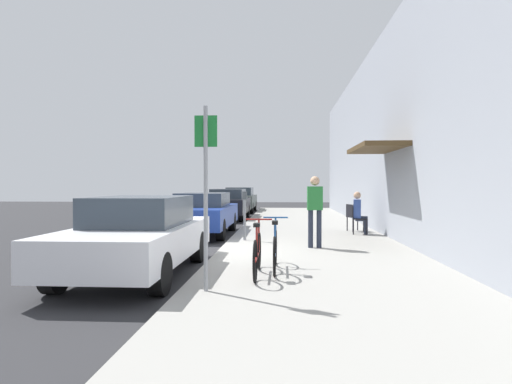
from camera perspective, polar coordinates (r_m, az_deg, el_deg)
The scene contains 15 objects.
ground_plane at distance 10.05m, azimuth -4.95°, elevation -8.29°, with size 60.00×60.00×0.00m, color #2D2D30.
sidewalk_slab at distance 11.93m, azimuth 7.34°, elevation -6.54°, with size 4.50×32.00×0.12m, color #9E9B93.
building_facade at distance 12.32m, azimuth 18.67°, elevation 7.98°, with size 1.40×32.00×6.27m.
parked_car_0 at distance 7.94m, azimuth -15.44°, elevation -5.52°, with size 1.80×4.40×1.40m.
parked_car_1 at distance 13.80m, azimuth -7.17°, elevation -2.80°, with size 1.80×4.40×1.36m.
parked_car_2 at distance 20.05m, azimuth -3.77°, elevation -1.55°, with size 1.80×4.40×1.42m.
parked_car_3 at distance 25.45m, azimuth -2.19°, elevation -0.98°, with size 1.80×4.40×1.47m.
parking_meter at distance 11.50m, azimuth -1.53°, elevation -2.68°, with size 0.12×0.10×1.32m.
street_sign at distance 6.01m, azimuth -6.76°, elevation 1.19°, with size 0.32×0.06×2.60m.
bicycle_0 at distance 7.07m, azimuth 0.17°, elevation -8.29°, with size 0.46×1.71×0.90m.
bicycle_1 at distance 7.51m, azimuth 2.58°, elevation -7.74°, with size 0.46×1.71×0.90m.
cafe_chair_0 at distance 13.31m, azimuth 13.40°, elevation -3.34°, with size 0.51×0.51×0.87m.
seated_patron_0 at distance 13.30m, azimuth 13.67°, elevation -2.52°, with size 0.47×0.42×1.29m.
cafe_chair_1 at distance 14.06m, azimuth 12.89°, elevation -3.11°, with size 0.56×0.56×0.87m.
pedestrian_standing at distance 10.20m, azimuth 7.90°, elevation -1.83°, with size 0.36×0.22×1.70m.
Camera 1 is at (1.48, -9.81, 1.61)m, focal length 29.83 mm.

